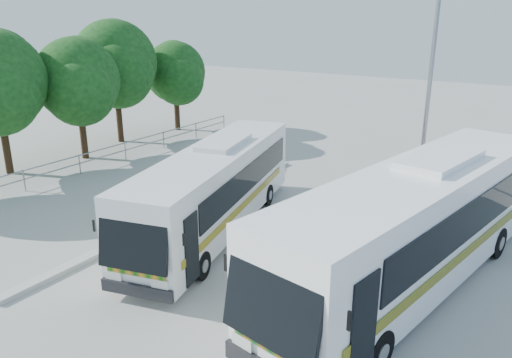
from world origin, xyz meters
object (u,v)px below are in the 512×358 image
Objects in this scene: coach_main at (215,188)px; coach_adjacent at (417,224)px; tree_far_c at (78,80)px; tree_far_d at (115,63)px; lamppost at (429,89)px; tree_far_e at (176,72)px.

coach_adjacent is at bearing -13.98° from coach_main.
tree_far_d reaches higher than tree_far_c.
lamppost is at bearing 38.66° from coach_main.
tree_far_c reaches higher than coach_adjacent.
tree_far_d is 0.66× the size of coach_main.
tree_far_d is at bearing 174.05° from lamppost.
coach_main is (13.06, -7.54, -3.17)m from tree_far_d.
coach_main is at bearing -30.00° from tree_far_d.
tree_far_e reaches higher than coach_main.
tree_far_e is at bearing 159.87° from lamppost.
tree_far_d reaches higher than coach_adjacent.
lamppost is at bearing -1.65° from tree_far_d.
tree_far_e is at bearing 158.65° from coach_adjacent.
tree_far_c is 0.50× the size of coach_adjacent.
coach_adjacent reaches higher than coach_main.
coach_main is at bearing -131.76° from lamppost.
tree_far_e is at bearing 93.54° from tree_far_c.
coach_adjacent is at bearing -20.48° from tree_far_d.
tree_far_c is 1.10× the size of tree_far_e.
tree_far_e is (0.68, 4.50, -0.93)m from tree_far_d.
tree_far_c is at bearing 148.19° from coach_main.
coach_main is 1.29× the size of lamppost.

